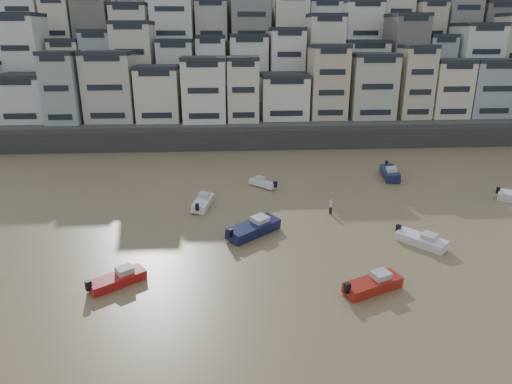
{
  "coord_description": "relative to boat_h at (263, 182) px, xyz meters",
  "views": [
    {
      "loc": [
        0.45,
        -14.6,
        19.64
      ],
      "look_at": [
        3.29,
        30.0,
        4.0
      ],
      "focal_mm": 32.0,
      "sensor_mm": 36.0,
      "label": 1
    }
  ],
  "objects": [
    {
      "name": "harbor_wall",
      "position": [
        4.88,
        21.47,
        1.13
      ],
      "size": [
        140.0,
        3.0,
        3.5
      ],
      "primitive_type": "cube",
      "color": "#38383A",
      "rests_on": "ground"
    },
    {
      "name": "hillside",
      "position": [
        9.61,
        61.31,
        12.39
      ],
      "size": [
        141.04,
        66.0,
        50.0
      ],
      "color": "#4C4C47",
      "rests_on": "ground"
    },
    {
      "name": "boat_h",
      "position": [
        0.0,
        0.0,
        0.0
      ],
      "size": [
        4.19,
        4.32,
        1.24
      ],
      "primitive_type": null,
      "rotation": [
        0.0,
        0.0,
        2.33
      ],
      "color": "silver",
      "rests_on": "ground"
    },
    {
      "name": "boat_j",
      "position": [
        -13.93,
        -24.58,
        0.07
      ],
      "size": [
        5.01,
        4.43,
        1.38
      ],
      "primitive_type": null,
      "rotation": [
        0.0,
        0.0,
        0.66
      ],
      "color": "#AB1715",
      "rests_on": "ground"
    },
    {
      "name": "boat_c",
      "position": [
        -2.19,
        -15.39,
        0.3
      ],
      "size": [
        6.5,
        6.14,
        1.84
      ],
      "primitive_type": null,
      "rotation": [
        0.0,
        0.0,
        0.73
      ],
      "color": "#14183F",
      "rests_on": "ground"
    },
    {
      "name": "boat_b",
      "position": [
        13.97,
        -18.93,
        0.11
      ],
      "size": [
        4.75,
        5.27,
        1.46
      ],
      "primitive_type": null,
      "rotation": [
        0.0,
        0.0,
        -0.89
      ],
      "color": "silver",
      "rests_on": "ground"
    },
    {
      "name": "boat_a",
      "position": [
        6.72,
        -26.75,
        0.14
      ],
      "size": [
        5.81,
        3.95,
        1.51
      ],
      "primitive_type": null,
      "rotation": [
        0.0,
        0.0,
        0.43
      ],
      "color": "#9E1E13",
      "rests_on": "ground"
    },
    {
      "name": "boat_i",
      "position": [
        18.45,
        3.05,
        0.29
      ],
      "size": [
        3.26,
        6.94,
        1.82
      ],
      "primitive_type": null,
      "rotation": [
        0.0,
        0.0,
        -1.74
      ],
      "color": "#151D44",
      "rests_on": "ground"
    },
    {
      "name": "boat_f",
      "position": [
        -7.77,
        -7.15,
        0.13
      ],
      "size": [
        2.81,
        5.76,
        1.51
      ],
      "primitive_type": null,
      "rotation": [
        0.0,
        0.0,
        1.38
      ],
      "color": "silver",
      "rests_on": "ground"
    },
    {
      "name": "person_pink",
      "position": [
        6.95,
        -10.18,
        0.25
      ],
      "size": [
        0.44,
        0.44,
        1.74
      ],
      "primitive_type": null,
      "color": "#D999AF",
      "rests_on": "ground"
    }
  ]
}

